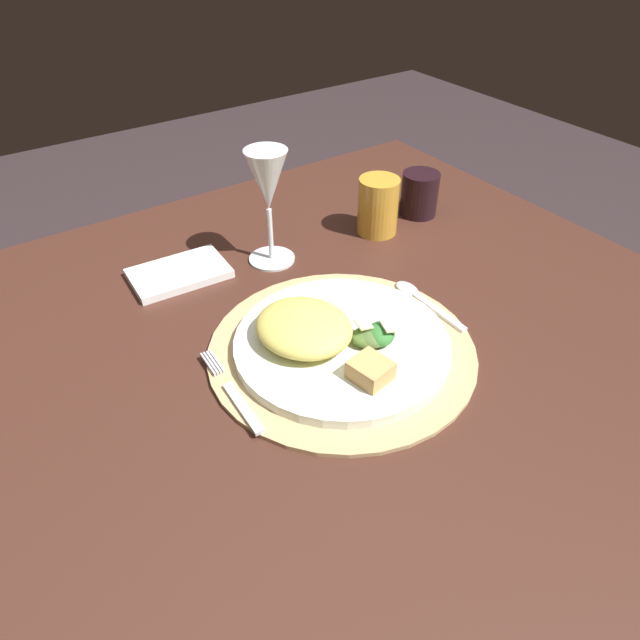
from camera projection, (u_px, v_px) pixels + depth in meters
name	position (u px, v px, depth m)	size (l,w,h in m)	color
ground_plane	(294.00, 626.00, 1.21)	(6.00, 6.00, 0.00)	#2F2427
dining_table	(283.00, 433.00, 0.84)	(1.24, 0.98, 0.75)	#3F2119
placemat	(342.00, 350.00, 0.76)	(0.35, 0.35, 0.01)	tan
dinner_plate	(342.00, 344.00, 0.75)	(0.28, 0.28, 0.01)	silver
pasta_serving	(304.00, 327.00, 0.74)	(0.13, 0.12, 0.04)	#DBCA5B
salad_greens	(375.00, 335.00, 0.74)	(0.07, 0.06, 0.03)	#4B6431
bread_piece	(371.00, 370.00, 0.68)	(0.04, 0.04, 0.02)	tan
fork	(234.00, 394.00, 0.69)	(0.02, 0.16, 0.00)	silver
spoon	(418.00, 297.00, 0.84)	(0.03, 0.14, 0.01)	silver
napkin	(179.00, 273.00, 0.89)	(0.15, 0.09, 0.01)	white
wine_glass	(268.00, 186.00, 0.86)	(0.07, 0.07, 0.18)	silver
amber_tumbler	(378.00, 206.00, 0.98)	(0.07, 0.07, 0.10)	gold
dark_tumbler	(420.00, 194.00, 1.04)	(0.07, 0.07, 0.08)	black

